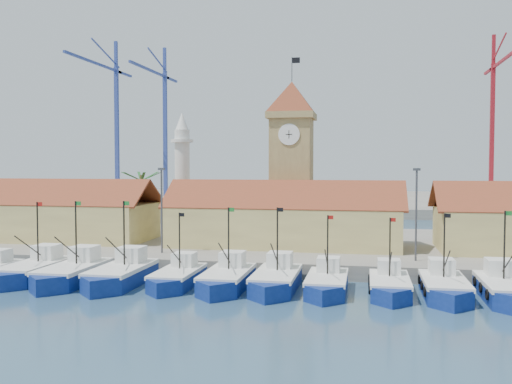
# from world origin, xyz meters

# --- Properties ---
(ground) EXTENTS (400.00, 400.00, 0.00)m
(ground) POSITION_xyz_m (0.00, 0.00, 0.00)
(ground) COLOR navy
(ground) RESTS_ON ground
(quay) EXTENTS (140.00, 32.00, 1.50)m
(quay) POSITION_xyz_m (0.00, 24.00, 0.75)
(quay) COLOR gray
(quay) RESTS_ON ground
(terminal) EXTENTS (240.00, 80.00, 2.00)m
(terminal) POSITION_xyz_m (0.00, 110.00, 1.00)
(terminal) COLOR gray
(terminal) RESTS_ON ground
(boat_1) EXTENTS (3.74, 10.24, 7.75)m
(boat_1) POSITION_xyz_m (-21.42, 2.95, 0.80)
(boat_1) COLOR navy
(boat_1) RESTS_ON ground
(boat_2) EXTENTS (3.82, 10.48, 7.93)m
(boat_2) POSITION_xyz_m (-17.13, 2.32, 0.82)
(boat_2) COLOR navy
(boat_2) RESTS_ON ground
(boat_3) EXTENTS (3.85, 10.55, 7.99)m
(boat_3) POSITION_xyz_m (-12.48, 2.54, 0.83)
(boat_3) COLOR navy
(boat_3) RESTS_ON ground
(boat_4) EXTENTS (3.34, 9.14, 6.91)m
(boat_4) POSITION_xyz_m (-7.30, 3.00, 0.71)
(boat_4) COLOR navy
(boat_4) RESTS_ON ground
(boat_5) EXTENTS (3.62, 9.91, 7.50)m
(boat_5) POSITION_xyz_m (-2.71, 2.84, 0.77)
(boat_5) COLOR navy
(boat_5) RESTS_ON ground
(boat_6) EXTENTS (3.64, 9.96, 7.54)m
(boat_6) POSITION_xyz_m (1.61, 3.12, 0.78)
(boat_6) COLOR navy
(boat_6) RESTS_ON ground
(boat_7) EXTENTS (3.34, 9.15, 6.92)m
(boat_7) POSITION_xyz_m (6.01, 2.88, 0.72)
(boat_7) COLOR navy
(boat_7) RESTS_ON ground
(boat_8) EXTENTS (3.27, 8.96, 6.78)m
(boat_8) POSITION_xyz_m (11.21, 3.11, 0.70)
(boat_8) COLOR navy
(boat_8) RESTS_ON ground
(boat_9) EXTENTS (3.49, 9.57, 7.24)m
(boat_9) POSITION_xyz_m (15.59, 3.05, 0.75)
(boat_9) COLOR navy
(boat_9) RESTS_ON ground
(boat_10) EXTENTS (3.64, 9.99, 7.56)m
(boat_10) POSITION_xyz_m (20.24, 2.85, 0.78)
(boat_10) COLOR navy
(boat_10) RESTS_ON ground
(hall_left) EXTENTS (31.20, 10.13, 7.61)m
(hall_left) POSITION_xyz_m (-32.00, 20.00, 3.99)
(hall_left) COLOR #D8C776
(hall_left) RESTS_ON quay
(hall_center) EXTENTS (27.04, 10.13, 7.61)m
(hall_center) POSITION_xyz_m (0.00, 20.00, 3.99)
(hall_center) COLOR #D8C776
(hall_center) RESTS_ON quay
(clock_tower) EXTENTS (5.80, 5.80, 22.70)m
(clock_tower) POSITION_xyz_m (0.00, 26.00, 11.96)
(clock_tower) COLOR tan
(clock_tower) RESTS_ON quay
(minaret) EXTENTS (3.00, 3.00, 16.30)m
(minaret) POSITION_xyz_m (-15.00, 28.00, 9.73)
(minaret) COLOR silver
(minaret) RESTS_ON quay
(palm_tree) EXTENTS (5.60, 5.03, 8.39)m
(palm_tree) POSITION_xyz_m (-20.00, 26.00, 6.25)
(palm_tree) COLOR brown
(palm_tree) RESTS_ON quay
(lamp_posts) EXTENTS (80.70, 0.25, 9.03)m
(lamp_posts) POSITION_xyz_m (0.50, 12.00, 6.48)
(lamp_posts) COLOR #3F3F44
(lamp_posts) RESTS_ON quay
(crane_blue_far) EXTENTS (1.00, 37.43, 42.46)m
(crane_blue_far) POSITION_xyz_m (-58.28, 99.88, 25.95)
(crane_blue_far) COLOR #2E408F
(crane_blue_far) RESTS_ON terminal
(crane_blue_near) EXTENTS (1.00, 34.15, 41.46)m
(crane_blue_near) POSITION_xyz_m (-46.48, 106.36, 25.13)
(crane_blue_near) COLOR #2E408F
(crane_blue_near) RESTS_ON terminal
(crane_red_right) EXTENTS (1.00, 34.66, 40.71)m
(crane_red_right) POSITION_xyz_m (39.68, 103.26, 24.75)
(crane_red_right) COLOR maroon
(crane_red_right) RESTS_ON terminal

